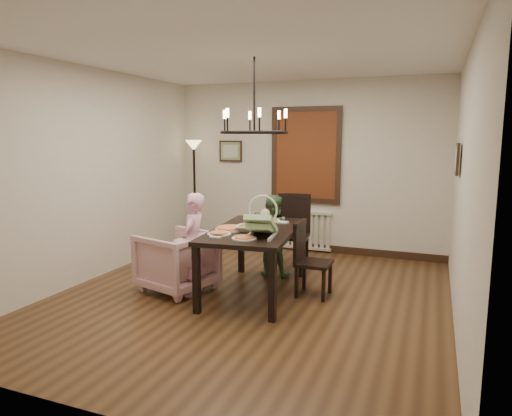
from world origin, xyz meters
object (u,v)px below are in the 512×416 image
Objects in this scene: elderly_woman at (193,253)px; dining_table at (254,236)px; armchair at (177,261)px; seated_man at (272,242)px; baby_bouncer at (261,222)px; floor_lamp at (195,195)px; chair_far at (292,232)px; chair_right at (314,259)px; drinking_glass at (261,224)px.

dining_table is at bearing 106.07° from elderly_woman.
seated_man is at bearing 153.36° from armchair.
seated_man is (0.90, 0.99, 0.09)m from armchair.
baby_bouncer is 0.27× the size of floor_lamp.
armchair is at bearing -112.70° from elderly_woman.
baby_bouncer is at bearing -92.82° from chair_far.
chair_far reaches higher than chair_right.
dining_table reaches higher than armchair.
drinking_glass is at bearing -45.25° from floor_lamp.
floor_lamp is (-0.95, 2.19, 0.53)m from armchair.
chair_right reaches higher than dining_table.
chair_right is 0.94m from seated_man.
dining_table is 0.20m from drinking_glass.
seated_man is 1.25m from baby_bouncer.
drinking_glass reaches higher than seated_man.
elderly_woman is 0.89m from drinking_glass.
elderly_woman is at bearing -125.08° from chair_far.
chair_far is 1.28m from drinking_glass.
baby_bouncer is 3.14m from floor_lamp.
armchair is 1.18m from drinking_glass.
armchair is 0.45× the size of floor_lamp.
chair_far is at bearing -116.13° from seated_man.
chair_right is 0.98× the size of seated_man.
chair_right is 1.45m from elderly_woman.
elderly_woman reaches higher than chair_right.
chair_far is 1.59m from baby_bouncer.
drinking_glass is at bearing -37.82° from dining_table.
chair_right is at bearing 40.25° from baby_bouncer.
drinking_glass is (0.10, -0.07, 0.16)m from dining_table.
drinking_glass is at bearing 113.32° from chair_right.
elderly_woman is 1.10× the size of seated_man.
floor_lamp is (-1.22, 2.26, 0.39)m from elderly_woman.
seated_man is at bearing 87.75° from dining_table.
baby_bouncer is at bearing -47.43° from floor_lamp.
chair_right is 1.70m from armchair.
armchair is (-1.64, -0.42, -0.08)m from chair_right.
floor_lamp is at bearing -37.76° from seated_man.
elderly_woman is at bearing 168.17° from baby_bouncer.
chair_right is at bearing 22.34° from drinking_glass.
chair_right is 3.17m from floor_lamp.
chair_right is (0.70, 0.18, -0.26)m from dining_table.
elderly_woman reaches higher than drinking_glass.
dining_table is 1.19m from chair_far.
dining_table is 1.93× the size of seated_man.
seated_man is at bearing 100.29° from drinking_glass.
chair_far is 1.77m from armchair.
baby_bouncer is at bearing 98.76° from seated_man.
floor_lamp is at bearing 124.06° from baby_bouncer.
floor_lamp is at bearing 151.67° from chair_far.
seated_man reaches higher than armchair.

